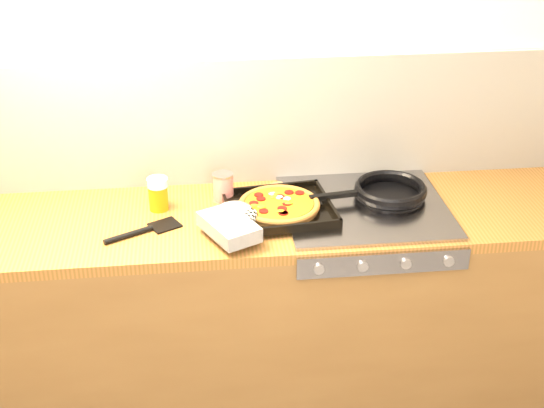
{
  "coord_description": "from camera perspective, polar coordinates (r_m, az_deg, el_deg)",
  "views": [
    {
      "loc": [
        -0.17,
        -1.34,
        2.22
      ],
      "look_at": [
        0.1,
        1.08,
        0.95
      ],
      "focal_mm": 50.0,
      "sensor_mm": 36.0,
      "label": 1
    }
  ],
  "objects": [
    {
      "name": "room_shell",
      "position": [
        2.93,
        -2.64,
        6.14
      ],
      "size": [
        3.2,
        3.2,
        3.2
      ],
      "color": "white",
      "rests_on": "ground"
    },
    {
      "name": "counter_run",
      "position": [
        3.02,
        -1.94,
        -8.36
      ],
      "size": [
        3.2,
        0.62,
        0.9
      ],
      "color": "brown",
      "rests_on": "ground"
    },
    {
      "name": "stovetop",
      "position": [
        2.84,
        6.99,
        -0.25
      ],
      "size": [
        0.6,
        0.56,
        0.02
      ],
      "primitive_type": "cube",
      "color": "gray",
      "rests_on": "counter_run"
    },
    {
      "name": "pizza_on_tray",
      "position": [
        2.72,
        -0.53,
        -0.51
      ],
      "size": [
        0.51,
        0.48,
        0.06
      ],
      "color": "black",
      "rests_on": "stovetop"
    },
    {
      "name": "frying_pan",
      "position": [
        2.89,
        8.78,
        0.93
      ],
      "size": [
        0.47,
        0.31,
        0.04
      ],
      "color": "black",
      "rests_on": "stovetop"
    },
    {
      "name": "tomato_can",
      "position": [
        2.86,
        -3.7,
        1.26
      ],
      "size": [
        0.09,
        0.09,
        0.11
      ],
      "color": "#9A0C11",
      "rests_on": "counter_run"
    },
    {
      "name": "juice_glass",
      "position": [
        2.82,
        -8.57,
        0.78
      ],
      "size": [
        0.1,
        0.1,
        0.13
      ],
      "color": "orange",
      "rests_on": "counter_run"
    },
    {
      "name": "wooden_spoon",
      "position": [
        2.94,
        -1.12,
        1.09
      ],
      "size": [
        0.28,
        0.15,
        0.02
      ],
      "color": "#9D6442",
      "rests_on": "counter_run"
    },
    {
      "name": "black_spatula",
      "position": [
        2.7,
        -9.63,
        -2.0
      ],
      "size": [
        0.27,
        0.18,
        0.02
      ],
      "color": "black",
      "rests_on": "counter_run"
    }
  ]
}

